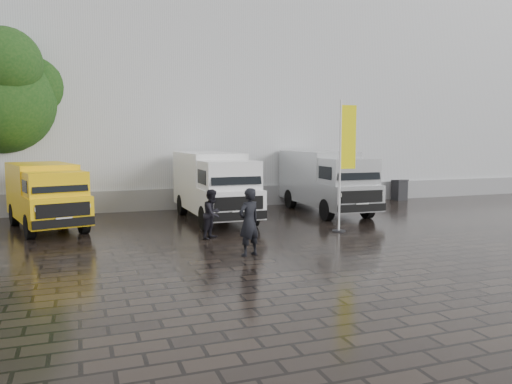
# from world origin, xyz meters

# --- Properties ---
(ground) EXTENTS (120.00, 120.00, 0.00)m
(ground) POSITION_xyz_m (0.00, 0.00, 0.00)
(ground) COLOR black
(ground) RESTS_ON ground
(exhibition_hall) EXTENTS (44.00, 16.00, 12.00)m
(exhibition_hall) POSITION_xyz_m (2.00, 16.00, 6.00)
(exhibition_hall) COLOR silver
(exhibition_hall) RESTS_ON ground
(hall_plinth) EXTENTS (44.00, 0.15, 1.00)m
(hall_plinth) POSITION_xyz_m (2.00, 7.95, 0.50)
(hall_plinth) COLOR gray
(hall_plinth) RESTS_ON ground
(van_yellow) EXTENTS (3.27, 5.61, 2.43)m
(van_yellow) POSITION_xyz_m (-9.06, 4.37, 1.22)
(van_yellow) COLOR yellow
(van_yellow) RESTS_ON ground
(van_white) EXTENTS (2.24, 6.46, 2.79)m
(van_white) POSITION_xyz_m (-2.60, 4.28, 1.39)
(van_white) COLOR white
(van_white) RESTS_ON ground
(van_silver) EXTENTS (2.32, 6.51, 2.80)m
(van_silver) POSITION_xyz_m (2.76, 4.59, 1.40)
(van_silver) COLOR silver
(van_silver) RESTS_ON ground
(flagpole) EXTENTS (0.88, 0.50, 4.77)m
(flagpole) POSITION_xyz_m (1.20, 0.23, 2.65)
(flagpole) COLOR black
(flagpole) RESTS_ON ground
(tree) EXTENTS (4.58, 4.58, 8.21)m
(tree) POSITION_xyz_m (-10.96, 8.60, 5.27)
(tree) COLOR black
(tree) RESTS_ON ground
(wheelie_bin) EXTENTS (0.72, 0.72, 1.13)m
(wheelie_bin) POSITION_xyz_m (8.79, 7.40, 0.57)
(wheelie_bin) COLOR black
(wheelie_bin) RESTS_ON ground
(person_front) EXTENTS (0.84, 0.70, 1.97)m
(person_front) POSITION_xyz_m (-3.31, -2.26, 0.99)
(person_front) COLOR black
(person_front) RESTS_ON ground
(person_tent) EXTENTS (1.02, 1.03, 1.68)m
(person_tent) POSITION_xyz_m (-3.66, 0.54, 0.84)
(person_tent) COLOR black
(person_tent) RESTS_ON ground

